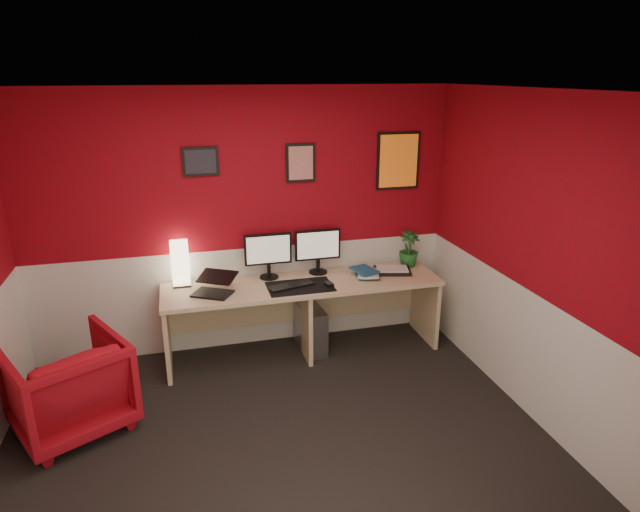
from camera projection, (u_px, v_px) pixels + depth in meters
The scene contains 25 objects.
ground at pixel (283, 452), 3.94m from camera, with size 4.00×3.50×0.01m, color black.
ceiling at pixel (273, 91), 3.13m from camera, with size 4.00×3.50×0.01m, color white.
wall_back at pixel (244, 223), 5.14m from camera, with size 4.00×0.01×2.50m, color #9A0613.
wall_front at pixel (370, 475), 1.93m from camera, with size 4.00×0.01×2.50m, color #9A0613.
wall_right at pixel (545, 265), 4.02m from camera, with size 0.01×3.50×2.50m, color #9A0613.
wainscot_back at pixel (247, 297), 5.37m from camera, with size 4.00×0.01×1.00m, color silver.
wainscot_right at pixel (531, 356), 4.26m from camera, with size 0.01×3.50×1.00m, color silver.
desk at pixel (304, 318), 5.22m from camera, with size 2.60×0.65×0.73m, color #D0B085.
shoji_lamp at pixel (180, 265), 4.98m from camera, with size 0.16×0.16×0.40m, color #FFE5B2.
laptop at pixel (212, 283), 4.80m from camera, with size 0.33×0.23×0.22m, color black.
monitor_left at pixel (268, 249), 5.13m from camera, with size 0.45×0.06×0.58m, color black.
monitor_right at pixel (318, 245), 5.26m from camera, with size 0.45×0.06×0.58m, color black.
desk_mat at pixel (300, 287), 5.00m from camera, with size 0.60×0.38×0.01m, color black.
keyboard at pixel (291, 286), 4.99m from camera, with size 0.42×0.14×0.02m, color black.
mouse at pixel (329, 284), 5.01m from camera, with size 0.06×0.10×0.03m, color black.
book_bottom at pixel (356, 275), 5.26m from camera, with size 0.21×0.28×0.03m, color #1A5279.
book_middle at pixel (358, 273), 5.23m from camera, with size 0.20×0.27×0.02m, color silver.
book_top at pixel (356, 272), 5.19m from camera, with size 0.20×0.26×0.02m, color #1A5279.
zen_tray at pixel (392, 271), 5.37m from camera, with size 0.35×0.25×0.03m, color black.
potted_plant at pixel (409, 249), 5.49m from camera, with size 0.20×0.20×0.36m, color #19591E.
pc_tower at pixel (311, 329), 5.32m from camera, with size 0.20×0.45×0.45m, color #99999E.
armchair at pixel (68, 385), 4.10m from camera, with size 0.78×0.81×0.73m, color #B10E1B.
art_left at pixel (201, 161), 4.84m from camera, with size 0.32×0.02×0.26m, color black.
art_center at pixel (301, 163), 5.08m from camera, with size 0.28×0.02×0.36m, color red.
art_right at pixel (398, 161), 5.32m from camera, with size 0.44×0.02×0.56m, color orange.
Camera 1 is at (-0.57, -3.23, 2.61)m, focal length 30.56 mm.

